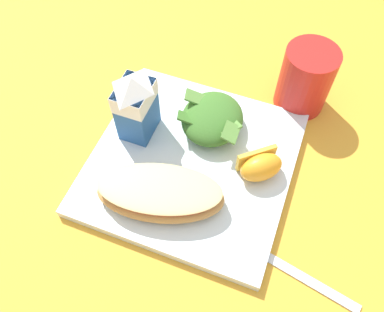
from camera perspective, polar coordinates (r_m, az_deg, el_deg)
ground at (r=0.59m, az=0.00°, el=-1.36°), size 3.00×3.00×0.00m
white_plate at (r=0.58m, az=0.00°, el=-0.95°), size 0.28×0.28×0.02m
cheesy_pizza_bread at (r=0.53m, az=-4.55°, el=-5.29°), size 0.12×0.18×0.04m
green_salad_pile at (r=0.59m, az=2.89°, el=5.35°), size 0.10×0.10×0.05m
milk_carton at (r=0.56m, az=-8.02°, el=7.42°), size 0.06×0.04×0.11m
orange_wedge_front at (r=0.55m, az=9.71°, el=-1.44°), size 0.07×0.07×0.04m
metal_fork at (r=0.54m, az=11.92°, el=-14.47°), size 0.05×0.19×0.01m
drinking_red_cup at (r=0.64m, az=15.83°, el=10.44°), size 0.08×0.08×0.11m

